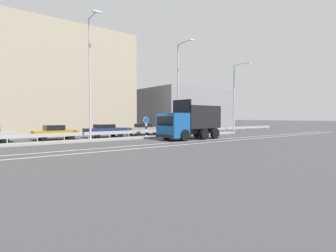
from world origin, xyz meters
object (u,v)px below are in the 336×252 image
at_px(median_road_sign, 146,127).
at_px(parked_car_3, 105,130).
at_px(parked_car_2, 55,132).
at_px(dump_truck, 184,126).
at_px(street_lamp_3, 235,95).
at_px(parked_car_5, 173,128).
at_px(street_lamp_1, 90,74).
at_px(parked_car_4, 143,129).
at_px(street_lamp_2, 179,85).

distance_m(median_road_sign, parked_car_3, 4.71).
bearing_deg(median_road_sign, parked_car_2, 152.03).
xyz_separation_m(dump_truck, street_lamp_3, (12.10, 3.48, 3.83)).
bearing_deg(street_lamp_3, parked_car_5, 149.67).
height_order(parked_car_3, parked_car_5, parked_car_5).
xyz_separation_m(street_lamp_1, parked_car_2, (-1.84, 4.37, -5.20)).
distance_m(dump_truck, parked_car_4, 8.05).
height_order(street_lamp_1, parked_car_5, street_lamp_1).
distance_m(street_lamp_2, street_lamp_3, 10.02).
relative_size(street_lamp_1, street_lamp_2, 1.05).
relative_size(dump_truck, street_lamp_1, 0.62).
relative_size(parked_car_4, parked_car_5, 1.02).
bearing_deg(parked_car_2, street_lamp_3, 79.93).
xyz_separation_m(street_lamp_2, parked_car_4, (-1.70, 4.77, -4.96)).
bearing_deg(street_lamp_1, street_lamp_2, -0.34).
distance_m(street_lamp_3, parked_car_4, 13.32).
height_order(median_road_sign, street_lamp_1, street_lamp_1).
distance_m(street_lamp_1, parked_car_2, 7.04).
xyz_separation_m(street_lamp_2, parked_car_3, (-6.78, 4.18, -4.95)).
xyz_separation_m(dump_truck, median_road_sign, (-2.00, 3.58, -0.21)).
bearing_deg(parked_car_4, parked_car_3, 96.85).
bearing_deg(dump_truck, median_road_sign, 26.04).
bearing_deg(parked_car_4, dump_truck, 177.37).
distance_m(dump_truck, street_lamp_3, 13.16).
bearing_deg(dump_truck, parked_car_5, -34.84).
height_order(dump_truck, parked_car_3, dump_truck).
height_order(dump_truck, street_lamp_1, street_lamp_1).
bearing_deg(parked_car_3, parked_car_2, -97.63).
relative_size(street_lamp_1, parked_car_4, 2.75).
height_order(dump_truck, street_lamp_2, street_lamp_2).
relative_size(street_lamp_1, street_lamp_3, 1.17).
bearing_deg(dump_truck, parked_car_3, 29.09).
relative_size(dump_truck, parked_car_5, 1.74).
relative_size(street_lamp_2, parked_car_3, 2.26).
height_order(parked_car_3, parked_car_4, parked_car_3).
distance_m(median_road_sign, parked_car_5, 7.98).
height_order(parked_car_2, parked_car_4, parked_car_2).
distance_m(median_road_sign, street_lamp_2, 6.13).
relative_size(parked_car_3, parked_car_4, 1.16).
distance_m(street_lamp_3, parked_car_2, 22.66).
distance_m(street_lamp_1, street_lamp_2, 9.97).
bearing_deg(street_lamp_1, median_road_sign, 2.66).
xyz_separation_m(street_lamp_3, parked_car_3, (-16.78, 3.95, -4.44)).
xyz_separation_m(parked_car_2, parked_car_4, (10.12, 0.34, -0.00)).
distance_m(street_lamp_2, parked_car_5, 7.23).
bearing_deg(dump_truck, parked_car_2, 48.55).
height_order(street_lamp_1, parked_car_2, street_lamp_1).
bearing_deg(parked_car_3, median_road_sign, 30.08).
relative_size(street_lamp_2, parked_car_5, 2.66).
distance_m(street_lamp_2, parked_car_3, 9.38).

